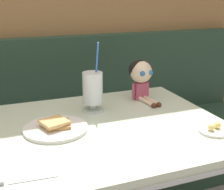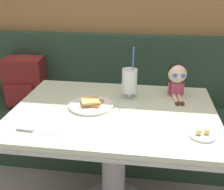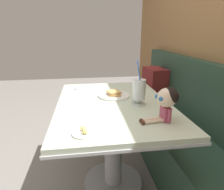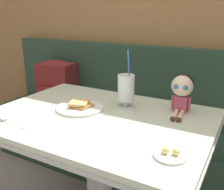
{
  "view_description": "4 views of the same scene",
  "coord_description": "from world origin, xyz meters",
  "px_view_note": "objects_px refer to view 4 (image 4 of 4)",
  "views": [
    {
      "loc": [
        -0.33,
        -0.92,
        1.25
      ],
      "look_at": [
        0.12,
        0.24,
        0.84
      ],
      "focal_mm": 50.46,
      "sensor_mm": 36.0,
      "label": 1
    },
    {
      "loc": [
        0.18,
        -1.15,
        1.4
      ],
      "look_at": [
        -0.02,
        0.25,
        0.8
      ],
      "focal_mm": 44.22,
      "sensor_mm": 36.0,
      "label": 2
    },
    {
      "loc": [
        1.3,
        -0.01,
        1.23
      ],
      "look_at": [
        0.05,
        0.16,
        0.81
      ],
      "focal_mm": 30.75,
      "sensor_mm": 36.0,
      "label": 3
    },
    {
      "loc": [
        0.65,
        -0.85,
        1.23
      ],
      "look_at": [
        0.06,
        0.21,
        0.85
      ],
      "focal_mm": 41.85,
      "sensor_mm": 36.0,
      "label": 4
    }
  ],
  "objects_px": {
    "butter_knife": "(4,120)",
    "backpack": "(57,83)",
    "butter_saucer": "(170,155)",
    "seated_doll": "(182,88)",
    "milkshake_glass": "(126,89)",
    "toast_plate": "(80,107)"
  },
  "relations": [
    {
      "from": "butter_knife",
      "to": "backpack",
      "type": "bearing_deg",
      "value": 116.86
    },
    {
      "from": "butter_saucer",
      "to": "seated_doll",
      "type": "height_order",
      "value": "seated_doll"
    },
    {
      "from": "milkshake_glass",
      "to": "seated_doll",
      "type": "xyz_separation_m",
      "value": [
        0.28,
        0.08,
        0.03
      ]
    },
    {
      "from": "toast_plate",
      "to": "seated_doll",
      "type": "relative_size",
      "value": 1.12
    },
    {
      "from": "backpack",
      "to": "butter_saucer",
      "type": "bearing_deg",
      "value": -33.53
    },
    {
      "from": "toast_plate",
      "to": "butter_saucer",
      "type": "bearing_deg",
      "value": -22.76
    },
    {
      "from": "milkshake_glass",
      "to": "toast_plate",
      "type": "bearing_deg",
      "value": -143.9
    },
    {
      "from": "toast_plate",
      "to": "butter_saucer",
      "type": "distance_m",
      "value": 0.61
    },
    {
      "from": "butter_knife",
      "to": "backpack",
      "type": "distance_m",
      "value": 1.0
    },
    {
      "from": "butter_knife",
      "to": "seated_doll",
      "type": "height_order",
      "value": "seated_doll"
    },
    {
      "from": "butter_saucer",
      "to": "butter_knife",
      "type": "distance_m",
      "value": 0.79
    },
    {
      "from": "toast_plate",
      "to": "backpack",
      "type": "relative_size",
      "value": 0.62
    },
    {
      "from": "milkshake_glass",
      "to": "backpack",
      "type": "xyz_separation_m",
      "value": [
        -0.86,
        0.43,
        -0.18
      ]
    },
    {
      "from": "toast_plate",
      "to": "butter_knife",
      "type": "height_order",
      "value": "toast_plate"
    },
    {
      "from": "butter_saucer",
      "to": "milkshake_glass",
      "type": "bearing_deg",
      "value": 133.72
    },
    {
      "from": "toast_plate",
      "to": "butter_knife",
      "type": "relative_size",
      "value": 1.06
    },
    {
      "from": "butter_saucer",
      "to": "butter_knife",
      "type": "xyz_separation_m",
      "value": [
        -0.78,
        -0.07,
        -0.0
      ]
    },
    {
      "from": "milkshake_glass",
      "to": "backpack",
      "type": "height_order",
      "value": "milkshake_glass"
    },
    {
      "from": "butter_knife",
      "to": "toast_plate",
      "type": "bearing_deg",
      "value": 54.68
    },
    {
      "from": "toast_plate",
      "to": "milkshake_glass",
      "type": "distance_m",
      "value": 0.26
    },
    {
      "from": "seated_doll",
      "to": "toast_plate",
      "type": "bearing_deg",
      "value": -154.6
    },
    {
      "from": "seated_doll",
      "to": "backpack",
      "type": "distance_m",
      "value": 1.21
    }
  ]
}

